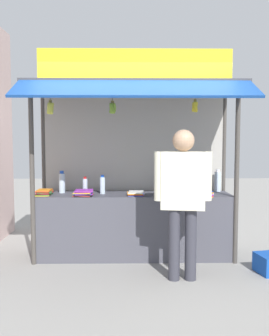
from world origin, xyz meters
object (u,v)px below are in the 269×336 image
Objects in this scene: magazine_stack_front_right at (136,193)px; banana_bunch_leftmost at (195,107)px; water_bottle_center at (198,182)px; water_bottle_far_right at (170,182)px; banana_bunch_inner_right at (50,108)px; magazine_stack_back_left at (202,193)px; vendor_person at (183,190)px; magazine_stack_mid_right at (84,193)px; water_bottle_far_left at (85,186)px; water_bottle_rear_center at (102,185)px; magazine_stack_left at (44,192)px; banana_bunch_rightmost at (113,108)px; water_bottle_right at (62,183)px; water_bottle_mid_left at (218,181)px.

banana_bunch_leftmost is at bearing -22.03° from magazine_stack_front_right.
water_bottle_center is 0.41m from water_bottle_far_right.
banana_bunch_inner_right is at bearing -164.36° from magazine_stack_front_right.
vendor_person reaches higher than magazine_stack_back_left.
magazine_stack_mid_right is 0.95× the size of banana_bunch_inner_right.
banana_bunch_leftmost is (1.40, -0.43, 1.02)m from water_bottle_far_left.
vendor_person is (0.51, -0.75, 0.14)m from magazine_stack_front_right.
water_bottle_rear_center is 0.15× the size of vendor_person.
magazine_stack_front_right is at bearing -16.12° from water_bottle_rear_center.
magazine_stack_mid_right reaches higher than magazine_stack_left.
water_bottle_far_right reaches higher than water_bottle_rear_center.
banana_bunch_rightmost is (0.39, -0.44, 1.00)m from water_bottle_far_left.
water_bottle_center reaches higher than magazine_stack_left.
water_bottle_rear_center is 1.09m from banana_bunch_rightmost.
water_bottle_far_left is 1.56m from magazine_stack_back_left.
water_bottle_right is 0.33m from water_bottle_far_left.
banana_bunch_rightmost reaches higher than water_bottle_center.
magazine_stack_back_left is at bearing -92.69° from water_bottle_center.
magazine_stack_front_right is (-0.87, -0.28, -0.12)m from water_bottle_center.
banana_bunch_rightmost reaches higher than magazine_stack_mid_right.
water_bottle_rear_center reaches higher than magazine_stack_back_left.
water_bottle_rear_center reaches higher than magazine_stack_mid_right.
magazine_stack_front_right is at bearing 15.64° from banana_bunch_inner_right.
water_bottle_right is 0.30m from magazine_stack_left.
banana_bunch_leftmost is 1.09m from vendor_person.
water_bottle_rear_center is (-0.92, -0.07, -0.03)m from water_bottle_far_right.
water_bottle_center is at bearing 6.67° from water_bottle_rear_center.
banana_bunch_leftmost reaches higher than magazine_stack_mid_right.
water_bottle_center is 1.09m from vendor_person.
water_bottle_far_left reaches higher than magazine_stack_mid_right.
water_bottle_right is 1.31m from banana_bunch_rightmost.
magazine_stack_left is 2.23m from banana_bunch_leftmost.
magazine_stack_front_right is 1.35m from banana_bunch_leftmost.
water_bottle_mid_left is at bearing 55.46° from magazine_stack_back_left.
magazine_stack_mid_right is 1.78m from banana_bunch_leftmost.
water_bottle_mid_left is at bearing 10.42° from water_bottle_far_right.
magazine_stack_back_left is at bearing 5.21° from banana_bunch_inner_right.
magazine_stack_front_right is 0.98× the size of magazine_stack_mid_right.
water_bottle_mid_left is 2.48m from banana_bunch_inner_right.
banana_bunch_inner_right is (-0.03, -0.51, 0.97)m from water_bottle_right.
magazine_stack_back_left is 0.99× the size of banana_bunch_inner_right.
banana_bunch_inner_right reaches higher than water_bottle_rear_center.
water_bottle_mid_left is 1.84m from banana_bunch_rightmost.
magazine_stack_mid_right is at bearing -140.46° from water_bottle_rear_center.
water_bottle_center is at bearing 1.93° from water_bottle_right.
banana_bunch_inner_right is at bearing -164.33° from water_bottle_mid_left.
magazine_stack_front_right is at bearing -162.12° from water_bottle_center.
banana_bunch_rightmost is at bearing -30.46° from magazine_stack_mid_right.
water_bottle_rear_center is 1.11× the size of water_bottle_far_left.
magazine_stack_back_left reaches higher than magazine_stack_front_right.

